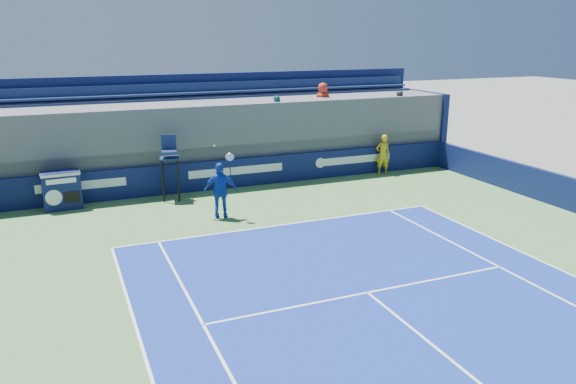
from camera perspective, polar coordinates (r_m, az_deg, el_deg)
name	(u,v)px	position (r m, az deg, el deg)	size (l,w,h in m)	color
ball_person	(383,154)	(25.58, 9.60, 3.80)	(0.66, 0.43, 1.81)	gold
back_hoarding	(236,173)	(23.20, -5.30, 1.93)	(20.40, 0.21, 1.20)	#0C1345
match_clock	(61,189)	(21.76, -22.02, 0.28)	(1.36, 0.80, 1.40)	#0E1446
umpire_chair	(170,161)	(21.59, -11.94, 3.14)	(0.83, 0.83, 2.48)	black
tennis_player	(221,191)	(19.22, -6.85, 0.15)	(1.23, 0.79, 2.57)	#143EA7
stadium_seating	(222,135)	(24.88, -6.74, 5.74)	(21.00, 4.05, 4.40)	#535358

